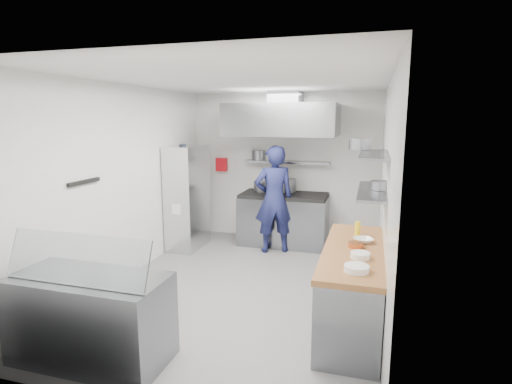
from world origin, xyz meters
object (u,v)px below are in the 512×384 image
(chef, at_px, (274,199))
(wire_rack, at_px, (188,197))
(gas_range, at_px, (284,220))
(display_case, at_px, (91,318))

(chef, distance_m, wire_rack, 1.57)
(gas_range, bearing_deg, wire_rack, -158.11)
(gas_range, relative_size, wire_rack, 0.86)
(gas_range, distance_m, wire_rack, 1.82)
(gas_range, distance_m, chef, 0.68)
(gas_range, bearing_deg, chef, -98.73)
(gas_range, xyz_separation_m, wire_rack, (-1.63, -0.65, 0.48))
(chef, height_order, display_case, chef)
(chef, height_order, wire_rack, chef)
(gas_range, height_order, wire_rack, wire_rack)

